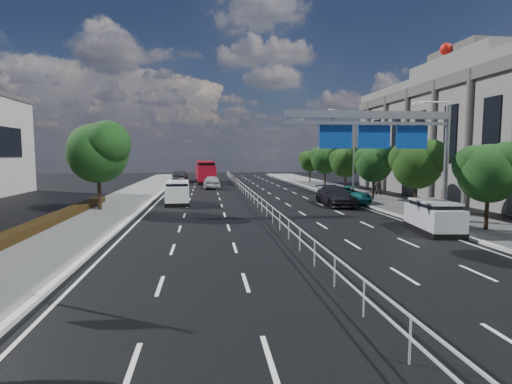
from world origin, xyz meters
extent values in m
plane|color=black|center=(0.00, 0.00, 0.00)|extent=(160.00, 160.00, 0.00)
cube|color=silver|center=(-9.00, 0.00, 0.07)|extent=(0.25, 140.00, 0.15)
cube|color=silver|center=(0.00, 22.50, 1.00)|extent=(0.05, 85.00, 0.05)
cube|color=silver|center=(0.00, 22.50, 0.55)|extent=(0.05, 85.00, 0.05)
cylinder|color=gray|center=(10.60, 10.00, 3.60)|extent=(0.28, 0.28, 7.20)
cube|color=gray|center=(5.60, 10.00, 6.60)|extent=(10.20, 0.25, 0.45)
cube|color=gray|center=(5.60, 10.00, 6.10)|extent=(10.20, 0.18, 0.18)
cylinder|color=gray|center=(9.60, 10.00, 7.40)|extent=(2.00, 0.10, 0.10)
cube|color=silver|center=(8.60, 10.00, 7.30)|extent=(0.60, 0.25, 0.15)
cube|color=#0E3C9C|center=(8.40, 10.18, 5.30)|extent=(2.00, 0.08, 1.40)
cube|color=white|center=(8.40, 10.23, 5.30)|extent=(1.80, 0.02, 1.20)
cube|color=#0E3C9C|center=(6.00, 10.18, 5.30)|extent=(2.00, 0.08, 1.40)
cube|color=white|center=(6.00, 10.23, 5.30)|extent=(1.80, 0.02, 1.20)
cube|color=#0E3C9C|center=(3.60, 10.18, 5.30)|extent=(2.00, 0.08, 1.40)
cube|color=white|center=(3.60, 10.23, 5.30)|extent=(1.80, 0.02, 1.20)
cylinder|color=gray|center=(10.80, 26.00, 4.50)|extent=(0.16, 0.16, 9.00)
cylinder|color=gray|center=(9.60, 26.00, 8.80)|extent=(0.10, 2.40, 0.10)
cube|color=silver|center=(8.40, 26.00, 8.65)|extent=(0.60, 0.25, 0.15)
cube|color=slate|center=(24.00, 22.00, 6.00)|extent=(14.00, 36.00, 12.00)
cube|color=#4C4947|center=(16.90, 22.00, 10.60)|extent=(0.40, 36.00, 1.00)
cube|color=slate|center=(24.00, 22.00, 12.60)|extent=(13.00, 12.00, 1.20)
cube|color=#4C4947|center=(24.00, 22.00, 13.60)|extent=(12.00, 7.00, 0.90)
sphere|color=#B2140C|center=(17.80, 22.00, 13.80)|extent=(1.10, 1.10, 1.10)
cylinder|color=black|center=(-12.00, 18.00, 1.75)|extent=(0.28, 0.28, 3.50)
sphere|color=#123912|center=(-12.00, 18.00, 4.34)|extent=(4.40, 4.40, 4.40)
sphere|color=#123912|center=(-11.12, 17.34, 5.04)|extent=(3.30, 3.30, 3.30)
sphere|color=#123912|center=(-12.77, 18.66, 4.90)|extent=(3.08, 3.08, 3.08)
cylinder|color=black|center=(11.20, 7.00, 1.30)|extent=(0.21, 0.21, 2.60)
sphere|color=#123912|center=(11.20, 7.00, 3.22)|extent=(3.20, 3.20, 3.20)
sphere|color=#123912|center=(11.84, 6.52, 3.74)|extent=(2.40, 2.40, 2.40)
sphere|color=#123912|center=(10.64, 7.48, 3.64)|extent=(2.24, 2.24, 2.24)
cylinder|color=black|center=(11.20, 14.50, 1.40)|extent=(0.22, 0.22, 2.80)
sphere|color=#11340E|center=(11.20, 14.50, 3.47)|extent=(3.50, 3.50, 3.50)
sphere|color=#11340E|center=(11.90, 13.97, 4.03)|extent=(2.62, 2.62, 2.62)
sphere|color=#11340E|center=(10.59, 15.03, 3.92)|extent=(2.45, 2.45, 2.45)
cylinder|color=black|center=(11.20, 22.00, 1.35)|extent=(0.22, 0.22, 2.70)
sphere|color=#123912|center=(11.20, 22.00, 3.35)|extent=(3.30, 3.30, 3.30)
sphere|color=#123912|center=(11.86, 21.50, 3.89)|extent=(2.48, 2.48, 2.47)
sphere|color=#123912|center=(10.62, 22.50, 3.78)|extent=(2.31, 2.31, 2.31)
cylinder|color=black|center=(11.20, 29.50, 1.32)|extent=(0.21, 0.21, 2.65)
sphere|color=#11340E|center=(11.20, 29.50, 3.29)|extent=(3.20, 3.20, 3.20)
sphere|color=#11340E|center=(11.84, 29.02, 3.82)|extent=(2.40, 2.40, 2.40)
sphere|color=#11340E|center=(10.64, 29.98, 3.71)|extent=(2.24, 2.24, 2.24)
cylinder|color=black|center=(11.20, 37.00, 1.43)|extent=(0.23, 0.23, 2.85)
sphere|color=#123912|center=(11.20, 37.00, 3.53)|extent=(3.60, 3.60, 3.60)
sphere|color=#123912|center=(11.92, 36.46, 4.10)|extent=(2.70, 2.70, 2.70)
sphere|color=#123912|center=(10.57, 37.54, 3.99)|extent=(2.52, 2.52, 2.52)
cylinder|color=black|center=(11.20, 44.50, 1.30)|extent=(0.21, 0.21, 2.60)
sphere|color=#11340E|center=(11.20, 44.50, 3.22)|extent=(3.10, 3.10, 3.10)
sphere|color=#11340E|center=(11.82, 44.03, 3.74)|extent=(2.32, 2.33, 2.32)
sphere|color=#11340E|center=(10.66, 44.97, 3.64)|extent=(2.17, 2.17, 2.17)
cube|color=black|center=(-6.49, 21.58, 0.16)|extent=(2.18, 4.64, 0.32)
cube|color=white|center=(-6.49, 21.58, 0.95)|extent=(2.13, 4.55, 1.35)
cube|color=black|center=(-6.49, 21.58, 1.62)|extent=(1.92, 3.29, 0.59)
cube|color=white|center=(-6.49, 21.58, 1.92)|extent=(2.01, 3.56, 0.12)
cylinder|color=black|center=(-7.23, 20.07, 0.33)|extent=(0.31, 0.68, 0.67)
cylinder|color=black|center=(-5.61, 20.14, 0.33)|extent=(0.31, 0.68, 0.67)
cylinder|color=black|center=(-7.37, 23.01, 0.33)|extent=(0.31, 0.68, 0.67)
cylinder|color=black|center=(-5.75, 23.09, 0.33)|extent=(0.31, 0.68, 0.67)
cube|color=black|center=(-4.17, 47.17, 0.16)|extent=(3.19, 10.92, 0.32)
cube|color=maroon|center=(-4.17, 47.17, 1.55)|extent=(3.12, 10.71, 2.19)
cube|color=black|center=(-4.17, 47.17, 2.64)|extent=(2.75, 7.74, 0.97)
cube|color=maroon|center=(-4.17, 47.17, 3.13)|extent=(2.89, 8.38, 0.19)
cylinder|color=black|center=(-5.03, 43.63, 0.33)|extent=(0.32, 0.68, 0.67)
cylinder|color=black|center=(-2.92, 43.75, 0.33)|extent=(0.32, 0.68, 0.67)
cylinder|color=black|center=(-5.43, 50.60, 0.33)|extent=(0.32, 0.68, 0.67)
cylinder|color=black|center=(-3.32, 50.72, 0.33)|extent=(0.32, 0.68, 0.67)
imported|color=#B2B5BA|center=(-3.37, 36.77, 0.82)|extent=(2.14, 4.90, 1.64)
imported|color=black|center=(-8.00, 49.73, 0.82)|extent=(2.14, 5.13, 1.65)
cube|color=black|center=(8.30, 7.33, 0.14)|extent=(2.29, 4.37, 0.28)
cube|color=silver|center=(8.30, 7.33, 0.83)|extent=(2.24, 4.28, 1.18)
cube|color=black|center=(8.30, 7.33, 1.42)|extent=(1.96, 3.13, 0.52)
cube|color=silver|center=(8.30, 7.33, 1.68)|extent=(2.06, 3.38, 0.10)
cylinder|color=black|center=(7.41, 6.08, 0.29)|extent=(0.32, 0.61, 0.59)
cylinder|color=black|center=(8.85, 5.89, 0.29)|extent=(0.32, 0.61, 0.59)
cylinder|color=black|center=(7.75, 8.76, 0.29)|extent=(0.32, 0.61, 0.59)
cylinder|color=black|center=(9.19, 8.58, 0.29)|extent=(0.32, 0.61, 0.59)
imported|color=#17676B|center=(8.30, 20.37, 0.72)|extent=(2.79, 5.37, 1.45)
imported|color=black|center=(6.63, 19.00, 0.80)|extent=(2.30, 5.52, 1.59)
imported|color=gray|center=(10.66, 10.26, 1.08)|extent=(0.82, 0.78, 1.88)
imported|color=gray|center=(13.40, 25.96, 1.09)|extent=(1.09, 0.96, 1.90)
camera|label=1|loc=(-4.08, -12.91, 4.27)|focal=28.00mm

